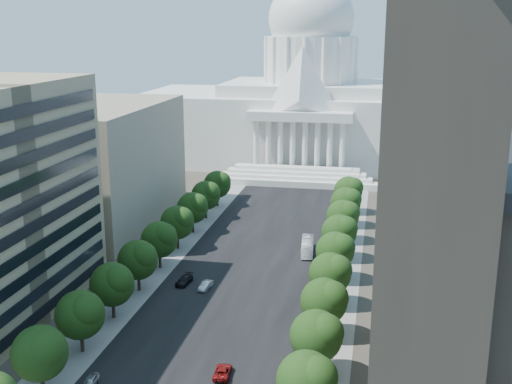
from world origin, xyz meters
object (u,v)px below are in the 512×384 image
Objects in this scene: car_silver at (206,286)px; car_dark_b at (184,280)px; city_bus at (307,247)px; car_red at (223,372)px; car_parked at (90,382)px.

car_silver is 0.84× the size of car_dark_b.
city_bus reaches higher than car_silver.
city_bus reaches higher than car_red.
city_bus is at bearing -100.40° from car_red.
city_bus reaches higher than car_parked.
car_silver is 29.03m from city_bus.
city_bus is (6.04, 53.49, 0.81)m from car_red.
car_parked is 64.24m from city_bus.
car_silver is 0.41× the size of city_bus.
car_dark_b is at bearing 81.08° from car_parked.
car_dark_b is 30.83m from city_bus.
car_red is at bearing -101.59° from city_bus.
car_red is 35.02m from car_dark_b.
car_silver is 5.03m from car_dark_b.
car_parked is (-17.47, -6.29, 0.02)m from car_red.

